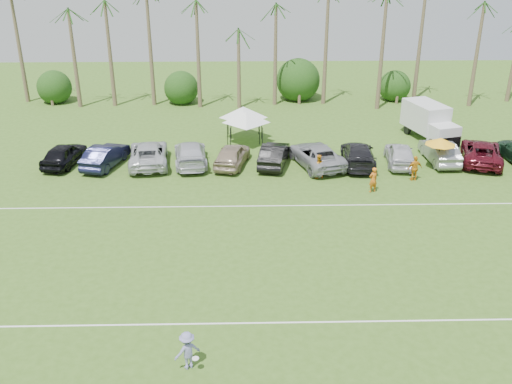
{
  "coord_description": "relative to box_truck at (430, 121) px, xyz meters",
  "views": [
    {
      "loc": [
        0.28,
        -18.61,
        15.63
      ],
      "look_at": [
        1.0,
        12.61,
        1.6
      ],
      "focal_mm": 40.0,
      "sensor_mm": 36.0,
      "label": 1
    }
  ],
  "objects": [
    {
      "name": "parked_car_6",
      "position": [
        -10.12,
        -5.72,
        -0.76
      ],
      "size": [
        4.34,
        6.5,
        1.66
      ],
      "primitive_type": "imported",
      "rotation": [
        0.0,
        0.0,
        3.43
      ],
      "color": "#97989D",
      "rests_on": "ground"
    },
    {
      "name": "parked_car_2",
      "position": [
        -22.63,
        -5.16,
        -0.76
      ],
      "size": [
        3.46,
        6.25,
        1.66
      ],
      "primitive_type": "imported",
      "rotation": [
        0.0,
        0.0,
        3.26
      ],
      "color": "#BBBDC1",
      "rests_on": "ground"
    },
    {
      "name": "sideline_player_c",
      "position": [
        -3.61,
        -8.72,
        -0.68
      ],
      "size": [
        1.12,
        0.63,
        1.8
      ],
      "primitive_type": "imported",
      "rotation": [
        0.0,
        0.0,
        3.33
      ],
      "color": "orange",
      "rests_on": "ground"
    },
    {
      "name": "parked_car_10",
      "position": [
        2.39,
        -5.37,
        -0.76
      ],
      "size": [
        4.45,
        6.52,
        1.66
      ],
      "primitive_type": "imported",
      "rotation": [
        0.0,
        0.0,
        2.83
      ],
      "color": "#570F1B",
      "rests_on": "ground"
    },
    {
      "name": "palm_tree_9",
      "position": [
        2.2,
        11.34,
        6.77
      ],
      "size": [
        2.4,
        2.4,
        9.9
      ],
      "color": "brown",
      "rests_on": "ground"
    },
    {
      "name": "sideline_player_a",
      "position": [
        -6.93,
        -10.62,
        -0.71
      ],
      "size": [
        0.75,
        0.63,
        1.75
      ],
      "primitive_type": "imported",
      "rotation": [
        0.0,
        0.0,
        3.54
      ],
      "color": "#D16617",
      "rests_on": "ground"
    },
    {
      "name": "palm_tree_2",
      "position": [
        -27.8,
        11.34,
        7.63
      ],
      "size": [
        2.4,
        2.4,
        10.9
      ],
      "color": "brown",
      "rests_on": "ground"
    },
    {
      "name": "palm_tree_5",
      "position": [
        -15.8,
        11.34,
        6.77
      ],
      "size": [
        2.4,
        2.4,
        9.9
      ],
      "color": "brown",
      "rests_on": "ground"
    },
    {
      "name": "palm_tree_3",
      "position": [
        -23.8,
        11.34,
        8.48
      ],
      "size": [
        2.4,
        2.4,
        11.9
      ],
      "color": "brown",
      "rests_on": "ground"
    },
    {
      "name": "market_umbrella",
      "position": [
        -1.37,
        -6.82,
        0.63
      ],
      "size": [
        2.22,
        2.22,
        2.47
      ],
      "color": "black",
      "rests_on": "ground"
    },
    {
      "name": "box_truck",
      "position": [
        0.0,
        0.0,
        0.0
      ],
      "size": [
        3.66,
        6.12,
        2.96
      ],
      "rotation": [
        0.0,
        0.0,
        0.28
      ],
      "color": "silver",
      "rests_on": "ground"
    },
    {
      "name": "palm_tree_1",
      "position": [
        -32.8,
        11.34,
        6.77
      ],
      "size": [
        2.4,
        2.4,
        9.9
      ],
      "color": "brown",
      "rests_on": "ground"
    },
    {
      "name": "frisbee_player",
      "position": [
        -17.79,
        -27.43,
        -0.75
      ],
      "size": [
        1.24,
        1.06,
        1.67
      ],
      "rotation": [
        0.0,
        0.0,
        3.65
      ],
      "color": "#7C7CB0",
      "rests_on": "ground"
    },
    {
      "name": "sideline_player_b",
      "position": [
        -10.29,
        -8.13,
        -0.71
      ],
      "size": [
        0.98,
        0.85,
        1.74
      ],
      "primitive_type": "imported",
      "rotation": [
        0.0,
        0.0,
        3.39
      ],
      "color": "orange",
      "rests_on": "ground"
    },
    {
      "name": "palm_tree_6",
      "position": [
        -11.8,
        11.34,
        7.63
      ],
      "size": [
        2.4,
        2.4,
        10.9
      ],
      "color": "brown",
      "rests_on": "ground"
    },
    {
      "name": "canopy_tent_right",
      "position": [
        -15.51,
        0.44,
        1.24
      ],
      "size": [
        4.07,
        4.07,
        3.3
      ],
      "color": "black",
      "rests_on": "ground"
    },
    {
      "name": "parked_car_5",
      "position": [
        -13.25,
        -5.51,
        -0.76
      ],
      "size": [
        2.75,
        5.28,
        1.66
      ],
      "primitive_type": "imported",
      "rotation": [
        0.0,
        0.0,
        2.93
      ],
      "color": "black",
      "rests_on": "ground"
    },
    {
      "name": "bush_tree_3",
      "position": [
        0.2,
        12.34,
        0.21
      ],
      "size": [
        4.0,
        4.0,
        4.0
      ],
      "color": "brown",
      "rests_on": "ground"
    },
    {
      "name": "bush_tree_2",
      "position": [
        -9.8,
        12.34,
        0.21
      ],
      "size": [
        4.0,
        4.0,
        4.0
      ],
      "color": "brown",
      "rests_on": "ground"
    },
    {
      "name": "parked_car_3",
      "position": [
        -19.5,
        -5.15,
        -0.76
      ],
      "size": [
        2.99,
        5.95,
        1.66
      ],
      "primitive_type": "imported",
      "rotation": [
        0.0,
        0.0,
        3.26
      ],
      "color": "silver",
      "rests_on": "ground"
    },
    {
      "name": "bush_tree_0",
      "position": [
        -34.8,
        12.34,
        0.21
      ],
      "size": [
        4.0,
        4.0,
        4.0
      ],
      "color": "brown",
      "rests_on": "ground"
    },
    {
      "name": "parked_car_1",
      "position": [
        -25.76,
        -5.47,
        -0.76
      ],
      "size": [
        2.95,
        5.31,
        1.66
      ],
      "primitive_type": "imported",
      "rotation": [
        0.0,
        0.0,
        2.89
      ],
      "color": "black",
      "rests_on": "ground"
    },
    {
      "name": "bush_tree_1",
      "position": [
        -21.8,
        12.34,
        0.21
      ],
      "size": [
        4.0,
        4.0,
        4.0
      ],
      "color": "brown",
      "rests_on": "ground"
    },
    {
      "name": "palm_tree_8",
      "position": [
        -2.8,
        11.34,
        5.9
      ],
      "size": [
        2.4,
        2.4,
        8.9
      ],
      "color": "brown",
      "rests_on": "ground"
    },
    {
      "name": "ground",
      "position": [
        -15.8,
        -26.66,
        -1.58
      ],
      "size": [
        120.0,
        120.0,
        0.0
      ],
      "primitive_type": "plane",
      "color": "#395E1C",
      "rests_on": "ground"
    },
    {
      "name": "canopy_tent_left",
      "position": [
        -15.28,
        -0.8,
        1.17
      ],
      "size": [
        3.97,
        3.97,
        3.22
      ],
      "color": "black",
      "rests_on": "ground"
    },
    {
      "name": "palm_tree_4",
      "position": [
        -19.8,
        11.34,
        5.9
      ],
      "size": [
        2.4,
        2.4,
        8.9
      ],
      "color": "brown",
      "rests_on": "ground"
    },
    {
      "name": "palm_tree_0",
      "position": [
        -37.8,
        11.34,
        5.9
      ],
      "size": [
        2.4,
        2.4,
        8.9
      ],
      "color": "brown",
      "rests_on": "ground"
    },
    {
      "name": "parked_car_7",
      "position": [
        -6.99,
        -5.62,
        -0.76
      ],
      "size": [
        2.85,
        5.91,
        1.66
      ],
      "primitive_type": "imported",
      "rotation": [
        0.0,
        0.0,
        3.05
      ],
      "color": "black",
      "rests_on": "ground"
    },
    {
      "name": "parked_car_9",
      "position": [
        -0.74,
        -5.19,
        -0.76
      ],
      "size": [
        1.88,
        5.07,
        1.66
      ],
      "primitive_type": "imported",
      "rotation": [
        0.0,
        0.0,
        3.17
      ],
      "color": "gray",
      "rests_on": "ground"
    },
    {
      "name": "palm_tree_7",
      "position": [
        -7.8,
        11.34,
        8.48
      ],
      "size": [
        2.4,
        2.4,
        11.9
      ],
      "color": "brown",
      "rests_on": "ground"
    },
    {
      "name": "field_lines",
      "position": [
        -15.8,
        -18.66,
        -1.58
      ],
      "size": [
        80.0,
        12.1,
        0.01
      ],
      "color": "white",
      "rests_on": "ground"
    },
    {
      "name": "palm_tree_10",
      "position": [
        7.2,
        11.34,
        7.63
      ],
      "size": [
        2.4,
        2.4,
        10.9
      ],
      "color": "brown",
      "rests_on": "ground"
    },
    {
      "name": "parked_car_8",
      "position": [
        -3.86,
        -5.67,
        -0.76
      ],
      "size": [
        2.53,
        5.07,
        1.66
      ],
      "primitive_type": "imported",
      "rotation": [
        0.0,
        0.0,
        3.02
      ],
      "color": "silver",
      "rests_on": "ground"
    },
    {
      "name": "parked_car_0",
      "position": [
        -28.88,
        -5.13,
        -0.76
      ],
      "size": [
        2.77,
        5.13,
        1.66
      ],
      "primitive_type": "imported",
      "rotation": [
        0.0,
        0.0,
        2.97
      ],
      "color": "black",
      "rests_on": "ground"
    },
    {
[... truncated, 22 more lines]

